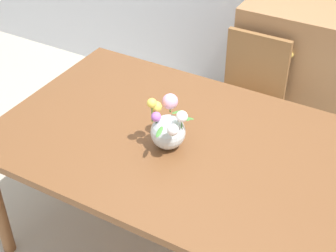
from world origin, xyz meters
The scene contains 4 objects.
ground_plane centered at (0.00, 0.00, 0.00)m, with size 12.00×12.00×0.00m, color #B7AD99.
dining_table centered at (0.00, 0.00, 0.70)m, with size 1.83×1.18×0.78m.
chair_far centered at (0.00, 0.93, 0.52)m, with size 0.42×0.42×0.90m.
flower_vase centered at (-0.03, -0.07, 0.88)m, with size 0.22×0.26×0.27m.
Camera 1 is at (0.89, -1.71, 2.30)m, focal length 53.53 mm.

